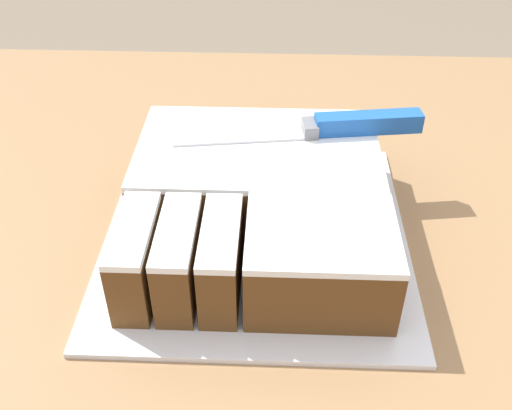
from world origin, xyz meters
TOP-DOWN VIEW (x-y plane):
  - cake_board at (-0.06, 0.05)m, footprint 0.33×0.35m
  - cake at (-0.06, 0.05)m, footprint 0.27×0.29m
  - knife at (0.03, 0.14)m, footprint 0.29×0.06m

SIDE VIEW (x-z plane):
  - cake_board at x=-0.06m, z-range 0.91..0.92m
  - cake at x=-0.06m, z-range 0.92..1.00m
  - knife at x=0.03m, z-range 1.00..1.02m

